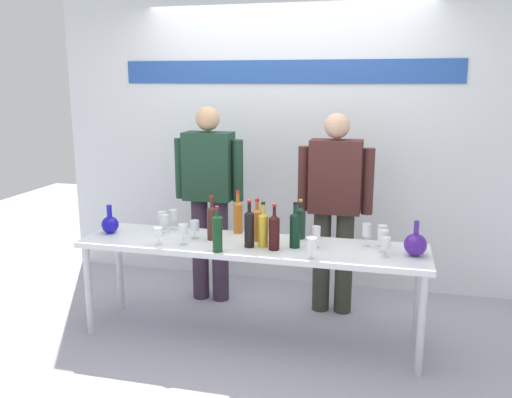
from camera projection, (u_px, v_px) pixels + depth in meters
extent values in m
plane|color=#A09DAC|center=(251.00, 337.00, 3.93)|extent=(10.00, 10.00, 0.00)
cube|color=white|center=(286.00, 120.00, 4.81)|extent=(4.28, 0.10, 3.00)
cube|color=#2952A5|center=(285.00, 72.00, 4.66)|extent=(2.99, 0.01, 0.20)
cube|color=white|center=(251.00, 246.00, 3.78)|extent=(2.46, 0.57, 0.04)
cylinder|color=silver|center=(89.00, 291.00, 3.91)|extent=(0.05, 0.05, 0.68)
cylinder|color=silver|center=(421.00, 326.00, 3.36)|extent=(0.05, 0.05, 0.68)
cylinder|color=silver|center=(120.00, 270.00, 4.36)|extent=(0.05, 0.05, 0.68)
cylinder|color=silver|center=(418.00, 297.00, 3.81)|extent=(0.05, 0.05, 0.68)
sphere|color=#1A16B8|center=(110.00, 225.00, 4.02)|extent=(0.13, 0.13, 0.13)
cylinder|color=#1A16B8|center=(109.00, 211.00, 4.00)|extent=(0.04, 0.04, 0.10)
sphere|color=#471F91|center=(415.00, 245.00, 3.50)|extent=(0.15, 0.15, 0.15)
cylinder|color=#471F91|center=(416.00, 228.00, 3.47)|extent=(0.03, 0.03, 0.10)
cylinder|color=#362638|center=(200.00, 249.00, 4.58)|extent=(0.14, 0.14, 0.88)
cylinder|color=#362638|center=(220.00, 250.00, 4.53)|extent=(0.14, 0.14, 0.88)
cube|color=#1F402D|center=(209.00, 166.00, 4.40)|extent=(0.40, 0.22, 0.56)
cylinder|color=#1F402D|center=(180.00, 168.00, 4.46)|extent=(0.09, 0.09, 0.50)
cylinder|color=#1F402D|center=(238.00, 171.00, 4.35)|extent=(0.09, 0.09, 0.50)
sphere|color=tan|center=(208.00, 119.00, 4.31)|extent=(0.20, 0.20, 0.20)
cylinder|color=#2E3025|center=(322.00, 261.00, 4.34)|extent=(0.14, 0.14, 0.83)
cylinder|color=#2E3025|center=(344.00, 263.00, 4.29)|extent=(0.14, 0.14, 0.83)
cube|color=#4E2624|center=(335.00, 177.00, 4.16)|extent=(0.40, 0.22, 0.57)
cylinder|color=#4E2624|center=(304.00, 179.00, 4.23)|extent=(0.09, 0.09, 0.51)
cylinder|color=#4E2624|center=(368.00, 182.00, 4.11)|extent=(0.09, 0.09, 0.51)
sphere|color=#DAAA87|center=(337.00, 126.00, 4.08)|extent=(0.20, 0.20, 0.20)
cylinder|color=#350C0D|center=(274.00, 234.00, 3.61)|extent=(0.07, 0.07, 0.22)
cone|color=#350C0D|center=(274.00, 217.00, 3.59)|extent=(0.07, 0.07, 0.03)
cylinder|color=#350C0D|center=(274.00, 212.00, 3.58)|extent=(0.02, 0.02, 0.08)
cylinder|color=#A81D1B|center=(274.00, 205.00, 3.57)|extent=(0.03, 0.03, 0.02)
cylinder|color=black|center=(249.00, 230.00, 3.67)|extent=(0.07, 0.07, 0.24)
cone|color=black|center=(249.00, 212.00, 3.64)|extent=(0.07, 0.07, 0.03)
cylinder|color=black|center=(249.00, 208.00, 3.64)|extent=(0.02, 0.02, 0.08)
cylinder|color=#A81F17|center=(249.00, 201.00, 3.63)|extent=(0.03, 0.03, 0.02)
cylinder|color=orange|center=(257.00, 226.00, 3.82)|extent=(0.08, 0.08, 0.21)
cone|color=orange|center=(257.00, 210.00, 3.79)|extent=(0.08, 0.08, 0.03)
cylinder|color=orange|center=(257.00, 206.00, 3.79)|extent=(0.03, 0.03, 0.08)
cylinder|color=red|center=(257.00, 200.00, 3.78)|extent=(0.03, 0.03, 0.02)
cylinder|color=black|center=(295.00, 232.00, 3.66)|extent=(0.07, 0.07, 0.23)
cone|color=black|center=(295.00, 214.00, 3.64)|extent=(0.07, 0.07, 0.03)
cylinder|color=black|center=(295.00, 210.00, 3.63)|extent=(0.03, 0.03, 0.08)
cylinder|color=black|center=(295.00, 204.00, 3.62)|extent=(0.03, 0.03, 0.02)
cylinder|color=#C86C20|center=(238.00, 219.00, 4.01)|extent=(0.07, 0.07, 0.22)
cone|color=#C86C20|center=(238.00, 203.00, 3.99)|extent=(0.07, 0.07, 0.03)
cylinder|color=#C86C20|center=(238.00, 199.00, 3.98)|extent=(0.02, 0.02, 0.09)
cylinder|color=red|center=(238.00, 192.00, 3.97)|extent=(0.03, 0.03, 0.02)
cylinder|color=#103E1C|center=(217.00, 235.00, 3.57)|extent=(0.07, 0.07, 0.24)
cone|color=#103E1C|center=(217.00, 216.00, 3.55)|extent=(0.07, 0.07, 0.03)
cylinder|color=#103E1C|center=(217.00, 213.00, 3.54)|extent=(0.02, 0.02, 0.06)
cylinder|color=#B0151D|center=(217.00, 207.00, 3.53)|extent=(0.03, 0.03, 0.02)
cylinder|color=#182F22|center=(300.00, 224.00, 3.88)|extent=(0.08, 0.08, 0.21)
cone|color=#182F22|center=(300.00, 208.00, 3.85)|extent=(0.08, 0.08, 0.03)
cylinder|color=#182F22|center=(301.00, 206.00, 3.85)|extent=(0.02, 0.02, 0.06)
cylinder|color=gold|center=(301.00, 200.00, 3.84)|extent=(0.03, 0.03, 0.02)
cylinder|color=#45261C|center=(212.00, 225.00, 3.84)|extent=(0.07, 0.07, 0.22)
cone|color=#45261C|center=(211.00, 208.00, 3.82)|extent=(0.07, 0.07, 0.03)
cylinder|color=#45261C|center=(211.00, 204.00, 3.81)|extent=(0.02, 0.02, 0.09)
cylinder|color=red|center=(211.00, 196.00, 3.80)|extent=(0.03, 0.03, 0.02)
cylinder|color=gold|center=(263.00, 231.00, 3.68)|extent=(0.07, 0.07, 0.22)
cone|color=gold|center=(263.00, 214.00, 3.65)|extent=(0.07, 0.07, 0.03)
cylinder|color=gold|center=(263.00, 210.00, 3.65)|extent=(0.03, 0.03, 0.08)
cylinder|color=black|center=(263.00, 203.00, 3.64)|extent=(0.03, 0.03, 0.02)
cylinder|color=white|center=(165.00, 233.00, 4.02)|extent=(0.06, 0.06, 0.00)
cylinder|color=white|center=(165.00, 228.00, 4.01)|extent=(0.01, 0.01, 0.07)
cylinder|color=white|center=(164.00, 219.00, 4.00)|extent=(0.07, 0.07, 0.07)
cylinder|color=white|center=(195.00, 238.00, 3.89)|extent=(0.06, 0.06, 0.00)
cylinder|color=white|center=(195.00, 234.00, 3.89)|extent=(0.01, 0.01, 0.06)
cylinder|color=white|center=(195.00, 225.00, 3.87)|extent=(0.07, 0.07, 0.07)
cylinder|color=white|center=(163.00, 229.00, 4.14)|extent=(0.06, 0.06, 0.00)
cylinder|color=white|center=(163.00, 225.00, 4.13)|extent=(0.01, 0.01, 0.07)
cylinder|color=white|center=(162.00, 216.00, 4.11)|extent=(0.07, 0.07, 0.07)
cylinder|color=white|center=(159.00, 245.00, 3.74)|extent=(0.05, 0.05, 0.00)
cylinder|color=white|center=(159.00, 241.00, 3.74)|extent=(0.01, 0.01, 0.06)
cylinder|color=white|center=(159.00, 232.00, 3.72)|extent=(0.06, 0.06, 0.07)
cylinder|color=white|center=(184.00, 244.00, 3.75)|extent=(0.06, 0.06, 0.00)
cylinder|color=white|center=(184.00, 239.00, 3.74)|extent=(0.01, 0.01, 0.07)
cylinder|color=white|center=(183.00, 229.00, 3.72)|extent=(0.07, 0.07, 0.07)
cylinder|color=white|center=(174.00, 230.00, 4.11)|extent=(0.06, 0.06, 0.00)
cylinder|color=white|center=(174.00, 225.00, 4.11)|extent=(0.01, 0.01, 0.08)
cylinder|color=white|center=(173.00, 215.00, 4.09)|extent=(0.06, 0.06, 0.08)
cylinder|color=white|center=(366.00, 246.00, 3.71)|extent=(0.05, 0.05, 0.00)
cylinder|color=white|center=(366.00, 241.00, 3.70)|extent=(0.01, 0.01, 0.07)
cylinder|color=white|center=(367.00, 230.00, 3.68)|extent=(0.06, 0.06, 0.09)
cylinder|color=white|center=(381.00, 247.00, 3.70)|extent=(0.05, 0.05, 0.00)
cylinder|color=white|center=(382.00, 242.00, 3.69)|extent=(0.01, 0.01, 0.06)
cylinder|color=white|center=(382.00, 232.00, 3.68)|extent=(0.07, 0.07, 0.09)
cylinder|color=white|center=(316.00, 247.00, 3.68)|extent=(0.05, 0.05, 0.00)
cylinder|color=white|center=(316.00, 242.00, 3.68)|extent=(0.01, 0.01, 0.07)
cylinder|color=white|center=(316.00, 232.00, 3.66)|extent=(0.06, 0.06, 0.08)
cylinder|color=white|center=(383.00, 253.00, 3.57)|extent=(0.06, 0.06, 0.00)
cylinder|color=white|center=(383.00, 248.00, 3.56)|extent=(0.01, 0.01, 0.07)
cylinder|color=white|center=(384.00, 236.00, 3.54)|extent=(0.07, 0.07, 0.09)
cylinder|color=white|center=(312.00, 259.00, 3.45)|extent=(0.05, 0.05, 0.00)
cylinder|color=white|center=(312.00, 254.00, 3.44)|extent=(0.01, 0.01, 0.06)
cylinder|color=white|center=(312.00, 244.00, 3.43)|extent=(0.07, 0.07, 0.08)
cylinder|color=white|center=(385.00, 257.00, 3.48)|extent=(0.06, 0.06, 0.00)
cylinder|color=white|center=(385.00, 252.00, 3.48)|extent=(0.01, 0.01, 0.06)
cylinder|color=white|center=(386.00, 242.00, 3.46)|extent=(0.06, 0.06, 0.07)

